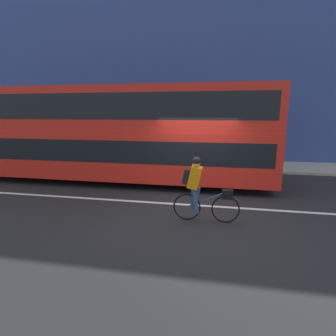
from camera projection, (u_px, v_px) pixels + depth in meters
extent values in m
plane|color=#232326|center=(193.00, 205.00, 7.70)|extent=(80.00, 80.00, 0.00)
cube|color=silver|center=(193.00, 205.00, 7.67)|extent=(50.00, 0.14, 0.01)
cube|color=#A8A399|center=(204.00, 164.00, 13.39)|extent=(60.00, 2.59, 0.12)
cube|color=#33478C|center=(208.00, 67.00, 13.75)|extent=(60.00, 0.30, 9.98)
cylinder|color=black|center=(211.00, 173.00, 9.62)|extent=(0.93, 0.30, 0.93)
cylinder|color=black|center=(38.00, 166.00, 10.91)|extent=(0.93, 0.30, 0.93)
cube|color=red|center=(118.00, 152.00, 10.13)|extent=(11.49, 2.45, 1.74)
cube|color=black|center=(118.00, 147.00, 10.08)|extent=(11.03, 2.47, 0.76)
cube|color=red|center=(117.00, 109.00, 9.78)|extent=(11.49, 2.35, 1.55)
cube|color=black|center=(117.00, 107.00, 9.77)|extent=(11.03, 2.37, 0.87)
torus|color=black|center=(225.00, 209.00, 6.39)|extent=(0.69, 0.04, 0.69)
torus|color=black|center=(187.00, 207.00, 6.57)|extent=(0.69, 0.04, 0.69)
cylinder|color=#2D4C8C|center=(206.00, 200.00, 6.43)|extent=(0.96, 0.03, 0.47)
cylinder|color=#2D4C8C|center=(192.00, 198.00, 6.49)|extent=(0.03, 0.03, 0.51)
cube|color=black|center=(227.00, 194.00, 6.31)|extent=(0.26, 0.16, 0.22)
cube|color=orange|center=(195.00, 177.00, 6.37)|extent=(0.37, 0.32, 0.58)
cube|color=black|center=(187.00, 176.00, 6.40)|extent=(0.21, 0.26, 0.38)
cylinder|color=#384C7A|center=(196.00, 199.00, 6.57)|extent=(0.21, 0.11, 0.62)
cylinder|color=#384C7A|center=(195.00, 201.00, 6.40)|extent=(0.19, 0.11, 0.62)
sphere|color=tan|center=(197.00, 163.00, 6.29)|extent=(0.19, 0.19, 0.19)
sphere|color=black|center=(197.00, 161.00, 6.28)|extent=(0.21, 0.21, 0.21)
cylinder|color=#515156|center=(167.00, 155.00, 13.52)|extent=(0.58, 0.58, 0.81)
cylinder|color=#59595B|center=(108.00, 136.00, 13.90)|extent=(0.07, 0.07, 2.67)
cube|color=red|center=(107.00, 114.00, 13.63)|extent=(0.36, 0.02, 0.36)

